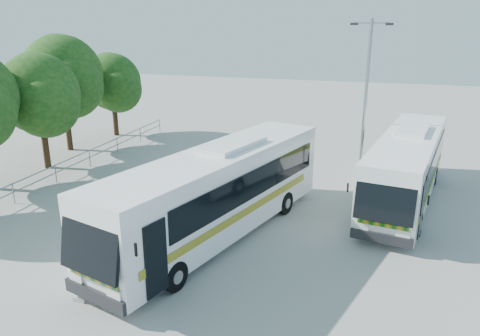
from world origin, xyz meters
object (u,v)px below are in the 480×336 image
(coach_adjacent, at_px, (407,166))
(tree_far_e, at_px, (113,82))
(tree_far_c, at_px, (40,94))
(coach_main, at_px, (217,192))
(lamppost, at_px, (366,96))
(tree_far_d, at_px, (63,75))

(coach_adjacent, bearing_deg, tree_far_e, 168.43)
(tree_far_c, height_order, coach_adjacent, tree_far_c)
(coach_main, height_order, lamppost, lamppost)
(coach_main, xyz_separation_m, coach_adjacent, (7.06, 6.08, -0.15))
(coach_adjacent, height_order, lamppost, lamppost)
(tree_far_e, relative_size, coach_adjacent, 0.51)
(tree_far_e, bearing_deg, tree_far_c, -86.46)
(tree_far_d, xyz_separation_m, lamppost, (18.40, -0.93, -0.29))
(tree_far_c, bearing_deg, lamppost, 9.13)
(coach_main, relative_size, lamppost, 1.52)
(tree_far_c, distance_m, coach_adjacent, 19.53)
(tree_far_c, height_order, lamppost, lamppost)
(tree_far_c, distance_m, coach_main, 13.70)
(coach_adjacent, relative_size, lamppost, 1.40)
(tree_far_e, bearing_deg, lamppost, -17.05)
(tree_far_e, distance_m, coach_main, 18.89)
(tree_far_e, xyz_separation_m, lamppost, (17.72, -5.43, 0.64))
(tree_far_c, bearing_deg, coach_adjacent, 1.59)
(tree_far_e, distance_m, lamppost, 18.55)
(tree_far_c, distance_m, lamppost, 17.44)
(tree_far_d, bearing_deg, coach_adjacent, -8.75)
(tree_far_e, bearing_deg, coach_main, -47.04)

